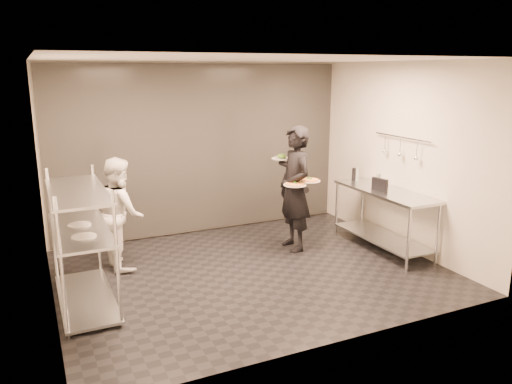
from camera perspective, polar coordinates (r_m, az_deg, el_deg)
name	(u,v)px	position (r m, az deg, el deg)	size (l,w,h in m)	color
room_shell	(220,157)	(7.52, -4.18, 4.04)	(5.00, 4.00, 2.80)	black
pass_rack	(82,240)	(6.08, -19.31, -5.23)	(0.60, 1.60, 1.50)	silver
prep_counter	(384,209)	(7.76, 14.37, -1.91)	(0.60, 1.80, 0.92)	silver
utensil_rail	(401,148)	(7.73, 16.21, 4.90)	(0.07, 1.20, 0.31)	silver
waiter	(295,189)	(7.47, 4.46, 0.36)	(0.68, 0.45, 1.88)	black
chef	(120,213)	(7.07, -15.30, -2.31)	(0.75, 0.58, 1.54)	white
pizza_plate_near	(295,184)	(7.21, 4.47, 0.89)	(0.33, 0.33, 0.05)	silver
pizza_plate_far	(310,180)	(7.36, 6.18, 1.34)	(0.30, 0.30, 0.05)	silver
salad_plate	(282,157)	(7.63, 2.95, 3.98)	(0.31, 0.31, 0.07)	silver
pos_monitor	(380,185)	(7.58, 13.96, 0.80)	(0.05, 0.27, 0.20)	black
bottle_green	(378,181)	(7.73, 13.80, 1.20)	(0.06, 0.06, 0.23)	gray
bottle_clear	(357,174)	(8.26, 11.48, 2.06)	(0.06, 0.06, 0.21)	gray
bottle_dark	(354,174)	(8.24, 11.11, 2.01)	(0.06, 0.06, 0.21)	black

